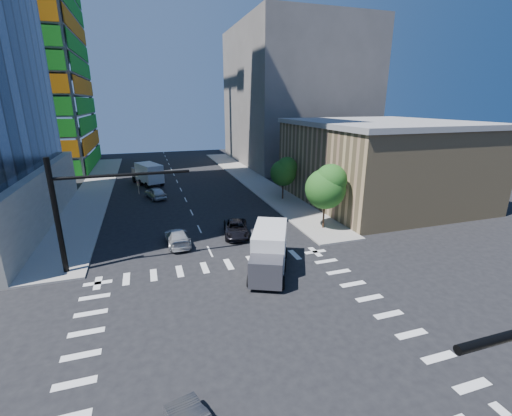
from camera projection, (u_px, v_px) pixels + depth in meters
name	position (u px, v px, depth m)	size (l,w,h in m)	color
ground	(248.00, 333.00, 19.93)	(160.00, 160.00, 0.00)	black
road_markings	(248.00, 333.00, 19.93)	(20.00, 20.00, 0.01)	silver
sidewalk_ne	(251.00, 179.00, 59.93)	(5.00, 60.00, 0.15)	#989490
sidewalk_nw	(96.00, 189.00, 52.54)	(5.00, 60.00, 0.15)	#989490
construction_building	(0.00, 33.00, 60.78)	(25.16, 34.50, 70.60)	gray
commercial_building	(379.00, 161.00, 45.72)	(20.50, 22.50, 10.60)	tan
bg_building_ne	(294.00, 97.00, 73.70)	(24.00, 30.00, 28.00)	#5C5753
signal_mast_nw	(77.00, 205.00, 25.79)	(10.20, 0.40, 9.00)	black
tree_south	(327.00, 186.00, 34.89)	(4.16, 4.16, 6.82)	#382316
tree_north	(284.00, 171.00, 46.09)	(3.54, 3.52, 5.78)	#382316
car_nb_far	(236.00, 229.00, 34.38)	(2.37, 5.13, 1.43)	black
car_sb_near	(177.00, 237.00, 32.19)	(2.00, 4.93, 1.43)	silver
car_sb_mid	(155.00, 193.00, 47.61)	(1.89, 4.71, 1.60)	#B8BBC0
box_truck_near	(269.00, 255.00, 26.70)	(5.12, 6.92, 3.34)	black
box_truck_far	(147.00, 175.00, 55.73)	(5.02, 7.23, 3.49)	black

